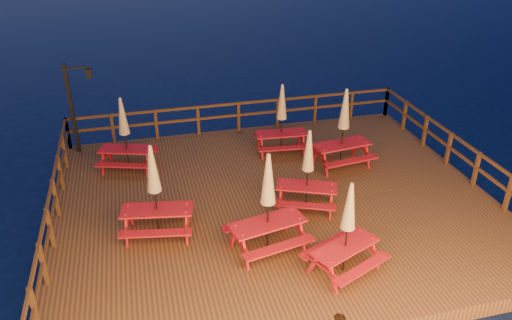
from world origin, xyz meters
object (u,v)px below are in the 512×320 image
(picnic_table_1, at_px, (155,190))
(picnic_table_0, at_px, (347,227))
(picnic_table_2, at_px, (125,133))
(lamp_post, at_px, (75,100))

(picnic_table_1, bearing_deg, picnic_table_0, -21.42)
(picnic_table_0, xyz_separation_m, picnic_table_1, (-3.96, 2.44, 0.10))
(picnic_table_0, relative_size, picnic_table_1, 0.92)
(picnic_table_1, bearing_deg, picnic_table_2, 110.09)
(picnic_table_1, height_order, picnic_table_2, picnic_table_1)
(lamp_post, bearing_deg, picnic_table_1, -68.92)
(lamp_post, xyz_separation_m, picnic_table_0, (6.03, -7.81, -0.60))
(picnic_table_2, bearing_deg, picnic_table_1, -62.46)
(lamp_post, relative_size, picnic_table_0, 1.30)
(lamp_post, bearing_deg, picnic_table_2, -49.64)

